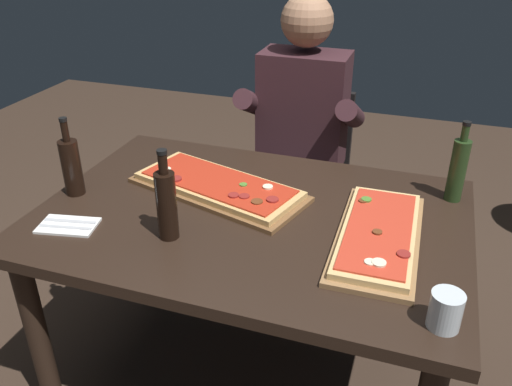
% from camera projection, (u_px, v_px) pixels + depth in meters
% --- Properties ---
extents(ground_plane, '(6.40, 6.40, 0.00)m').
position_uv_depth(ground_plane, '(252.00, 373.00, 2.10)').
color(ground_plane, '#38281E').
extents(dining_table, '(1.40, 0.96, 0.74)m').
position_uv_depth(dining_table, '(251.00, 237.00, 1.80)').
color(dining_table, black).
rests_on(dining_table, ground_plane).
extents(pizza_rectangular_front, '(0.68, 0.43, 0.05)m').
position_uv_depth(pizza_rectangular_front, '(218.00, 187.00, 1.87)').
color(pizza_rectangular_front, brown).
rests_on(pizza_rectangular_front, dining_table).
extents(pizza_rectangular_left, '(0.25, 0.57, 0.05)m').
position_uv_depth(pizza_rectangular_left, '(378.00, 235.00, 1.60)').
color(pizza_rectangular_left, olive).
rests_on(pizza_rectangular_left, dining_table).
extents(wine_bottle_dark, '(0.07, 0.07, 0.28)m').
position_uv_depth(wine_bottle_dark, '(71.00, 166.00, 1.82)').
color(wine_bottle_dark, black).
rests_on(wine_bottle_dark, dining_table).
extents(oil_bottle_amber, '(0.06, 0.06, 0.29)m').
position_uv_depth(oil_bottle_amber, '(166.00, 203.00, 1.57)').
color(oil_bottle_amber, black).
rests_on(oil_bottle_amber, dining_table).
extents(vinegar_bottle_green, '(0.06, 0.06, 0.28)m').
position_uv_depth(vinegar_bottle_green, '(458.00, 169.00, 1.78)').
color(vinegar_bottle_green, '#233819').
rests_on(vinegar_bottle_green, dining_table).
extents(tumbler_near_camera, '(0.08, 0.08, 0.10)m').
position_uv_depth(tumbler_near_camera, '(445.00, 312.00, 1.26)').
color(tumbler_near_camera, silver).
rests_on(tumbler_near_camera, dining_table).
extents(napkin_cutlery_set, '(0.20, 0.14, 0.01)m').
position_uv_depth(napkin_cutlery_set, '(68.00, 225.00, 1.68)').
color(napkin_cutlery_set, white).
rests_on(napkin_cutlery_set, dining_table).
extents(diner_chair, '(0.44, 0.44, 0.87)m').
position_uv_depth(diner_chair, '(304.00, 172.00, 2.59)').
color(diner_chair, black).
rests_on(diner_chair, ground_plane).
extents(seated_diner, '(0.53, 0.41, 1.33)m').
position_uv_depth(seated_diner, '(300.00, 132.00, 2.37)').
color(seated_diner, '#23232D').
rests_on(seated_diner, ground_plane).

